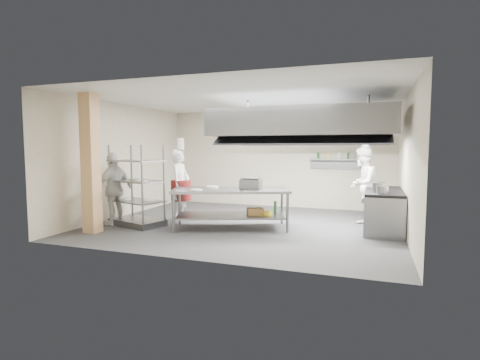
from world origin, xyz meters
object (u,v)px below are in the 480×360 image
(cooking_range, at_px, (383,211))
(chef_line, at_px, (362,185))
(island, at_px, (231,209))
(griddle, at_px, (251,184))
(pass_rack, at_px, (137,185))
(stockpot, at_px, (379,187))
(chef_head, at_px, (180,185))
(chef_plating, at_px, (114,189))

(cooking_range, height_order, chef_line, chef_line)
(island, height_order, chef_line, chef_line)
(island, height_order, cooking_range, island)
(cooking_range, bearing_deg, griddle, -163.18)
(pass_rack, bearing_deg, griddle, 28.51)
(stockpot, bearing_deg, chef_head, -178.18)
(chef_head, relative_size, chef_line, 0.96)
(island, height_order, chef_head, chef_head)
(chef_head, bearing_deg, pass_rack, 137.04)
(stockpot, bearing_deg, chef_line, 107.27)
(chef_plating, height_order, griddle, chef_plating)
(island, xyz_separation_m, chef_head, (-1.50, 0.39, 0.45))
(cooking_range, relative_size, chef_line, 1.07)
(pass_rack, distance_m, griddle, 2.71)
(island, distance_m, pass_rack, 2.31)
(island, height_order, chef_plating, chef_plating)
(pass_rack, bearing_deg, island, 27.46)
(pass_rack, relative_size, chef_plating, 1.10)
(chef_line, bearing_deg, island, -39.74)
(griddle, height_order, stockpot, griddle)
(chef_plating, height_order, stockpot, chef_plating)
(griddle, bearing_deg, chef_plating, -171.93)
(pass_rack, height_order, chef_head, pass_rack)
(chef_plating, bearing_deg, cooking_range, 113.43)
(chef_plating, distance_m, stockpot, 6.07)
(island, xyz_separation_m, stockpot, (3.18, 0.54, 0.55))
(island, xyz_separation_m, pass_rack, (-2.21, -0.44, 0.50))
(cooking_range, distance_m, chef_plating, 6.28)
(chef_plating, xyz_separation_m, stockpot, (5.97, 1.06, 0.14))
(pass_rack, distance_m, cooking_range, 5.71)
(chef_line, height_order, chef_plating, chef_line)
(chef_line, bearing_deg, cooking_range, 51.70)
(island, relative_size, chef_plating, 1.52)
(chef_line, height_order, stockpot, chef_line)
(chef_plating, bearing_deg, chef_line, 121.33)
(chef_line, xyz_separation_m, stockpot, (0.37, -1.19, 0.06))
(pass_rack, relative_size, chef_line, 1.02)
(island, bearing_deg, cooking_range, -3.64)
(pass_rack, xyz_separation_m, stockpot, (5.39, 0.98, 0.05))
(chef_line, relative_size, griddle, 4.09)
(pass_rack, bearing_deg, chef_head, 65.80)
(island, height_order, stockpot, stockpot)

